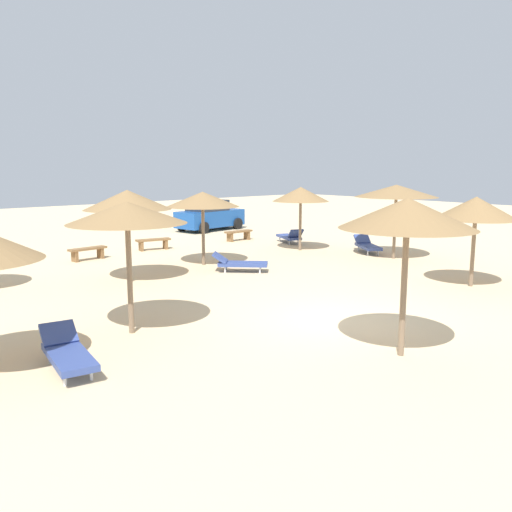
% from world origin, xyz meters
% --- Properties ---
extents(ground_plane, '(80.00, 80.00, 0.00)m').
position_xyz_m(ground_plane, '(0.00, 0.00, 0.00)').
color(ground_plane, beige).
extents(parasol_0, '(2.42, 2.42, 2.74)m').
position_xyz_m(parasol_0, '(6.96, 8.15, 2.42)').
color(parasol_0, '#75604C').
rests_on(parasol_0, ground).
extents(parasol_1, '(3.19, 3.19, 2.91)m').
position_xyz_m(parasol_1, '(8.31, 4.28, 2.64)').
color(parasol_1, '#75604C').
rests_on(parasol_1, ground).
extents(parasol_3, '(2.68, 2.68, 2.71)m').
position_xyz_m(parasol_3, '(1.82, 8.10, 2.42)').
color(parasol_3, '#75604C').
rests_on(parasol_3, ground).
extents(parasol_4, '(2.57, 2.57, 3.07)m').
position_xyz_m(parasol_4, '(-0.77, -2.23, 2.77)').
color(parasol_4, '#75604C').
rests_on(parasol_4, ground).
extents(parasol_6, '(2.44, 2.44, 2.74)m').
position_xyz_m(parasol_6, '(5.98, -0.14, 2.39)').
color(parasol_6, '#75604C').
rests_on(parasol_6, ground).
extents(parasol_7, '(2.56, 2.56, 2.90)m').
position_xyz_m(parasol_7, '(-4.08, 2.48, 2.65)').
color(parasol_7, '#75604C').
rests_on(parasol_7, ground).
extents(parasol_8, '(2.71, 2.71, 2.91)m').
position_xyz_m(parasol_8, '(-1.61, 7.25, 2.59)').
color(parasol_8, '#75604C').
rests_on(parasol_8, ground).
extents(lounger_0, '(1.27, 1.98, 0.76)m').
position_xyz_m(lounger_0, '(8.11, 9.95, 0.32)').
color(lounger_0, '#33478C').
rests_on(lounger_0, ground).
extents(lounger_1, '(1.57, 1.94, 0.67)m').
position_xyz_m(lounger_1, '(8.68, 5.87, 0.31)').
color(lounger_1, '#33478C').
rests_on(lounger_1, ground).
extents(lounger_2, '(0.92, 1.98, 0.68)m').
position_xyz_m(lounger_2, '(-5.97, 1.32, 0.31)').
color(lounger_2, '#33478C').
rests_on(lounger_2, ground).
extents(lounger_3, '(1.81, 1.78, 0.68)m').
position_xyz_m(lounger_3, '(1.98, 6.21, 0.31)').
color(lounger_3, '#33478C').
rests_on(lounger_3, ground).
extents(bench_0, '(1.53, 0.56, 0.49)m').
position_xyz_m(bench_0, '(-1.03, 11.86, 0.35)').
color(bench_0, brown).
rests_on(bench_0, ground).
extents(bench_1, '(1.51, 0.45, 0.49)m').
position_xyz_m(bench_1, '(6.82, 12.22, 0.35)').
color(bench_1, brown).
rests_on(bench_1, ground).
extents(bench_2, '(1.55, 0.68, 0.49)m').
position_xyz_m(bench_2, '(2.17, 12.39, 0.35)').
color(bench_2, brown).
rests_on(bench_2, ground).
extents(parked_car, '(4.21, 2.46, 1.72)m').
position_xyz_m(parked_car, '(8.22, 16.58, 0.82)').
color(parked_car, '#194C9E').
rests_on(parked_car, ground).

